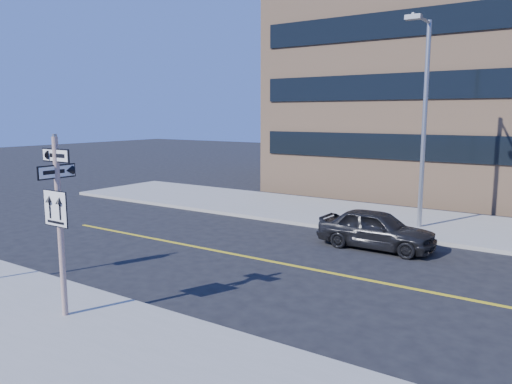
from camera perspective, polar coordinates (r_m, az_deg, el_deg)
The scene contains 5 objects.
ground at distance 13.87m, azimuth -12.29°, elevation -10.80°, with size 120.00×120.00×0.00m, color black.
sign_pole at distance 11.72m, azimuth -21.61°, elevation -2.51°, with size 0.92×0.92×4.06m.
parked_car_a at distance 17.82m, azimuth 13.58°, elevation -4.14°, with size 4.03×1.62×1.37m, color black.
streetlight_a at distance 20.46m, azimuth 18.57°, elevation 8.79°, with size 0.55×2.25×8.00m.
building_brick at distance 35.04m, azimuth 22.20°, elevation 15.41°, with size 18.00×18.00×18.00m, color tan.
Camera 1 is at (9.55, -8.94, 4.62)m, focal length 35.00 mm.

